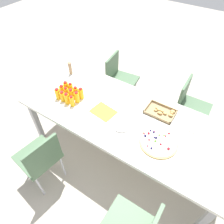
% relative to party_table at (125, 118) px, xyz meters
% --- Properties ---
extents(ground_plane, '(12.00, 12.00, 0.00)m').
position_rel_party_table_xyz_m(ground_plane, '(0.00, 0.00, -0.68)').
color(ground_plane, '#B2A899').
extents(party_table, '(2.38, 0.98, 0.74)m').
position_rel_party_table_xyz_m(party_table, '(0.00, 0.00, 0.00)').
color(party_table, silver).
rests_on(party_table, ground_plane).
extents(chair_far_right, '(0.41, 0.41, 0.83)m').
position_rel_party_table_xyz_m(chair_far_right, '(0.51, 0.84, -0.18)').
color(chair_far_right, '#4C6B4C').
rests_on(chair_far_right, ground_plane).
extents(chair_near_left, '(0.45, 0.45, 0.83)m').
position_rel_party_table_xyz_m(chair_near_left, '(-0.53, -0.82, -0.18)').
color(chair_near_left, '#4C6B4C').
rests_on(chair_near_left, ground_plane).
extents(chair_far_left, '(0.44, 0.44, 0.83)m').
position_rel_party_table_xyz_m(chair_far_left, '(-0.59, 0.83, -0.18)').
color(chair_far_left, '#4C6B4C').
rests_on(chair_far_left, ground_plane).
extents(juice_bottle_0, '(0.06, 0.06, 0.14)m').
position_rel_party_table_xyz_m(juice_bottle_0, '(-0.79, -0.20, 0.12)').
color(juice_bottle_0, '#FAAB14').
rests_on(juice_bottle_0, party_table).
extents(juice_bottle_1, '(0.06, 0.06, 0.13)m').
position_rel_party_table_xyz_m(juice_bottle_1, '(-0.72, -0.20, 0.12)').
color(juice_bottle_1, '#F9AF14').
rests_on(juice_bottle_1, party_table).
extents(juice_bottle_2, '(0.06, 0.06, 0.15)m').
position_rel_party_table_xyz_m(juice_bottle_2, '(-0.65, -0.20, 0.13)').
color(juice_bottle_2, '#F9AC14').
rests_on(juice_bottle_2, party_table).
extents(juice_bottle_3, '(0.05, 0.05, 0.14)m').
position_rel_party_table_xyz_m(juice_bottle_3, '(-0.57, -0.20, 0.12)').
color(juice_bottle_3, '#FAAE14').
rests_on(juice_bottle_3, party_table).
extents(juice_bottle_4, '(0.06, 0.06, 0.14)m').
position_rel_party_table_xyz_m(juice_bottle_4, '(-0.80, -0.12, 0.12)').
color(juice_bottle_4, '#F9AF14').
rests_on(juice_bottle_4, party_table).
extents(juice_bottle_5, '(0.05, 0.05, 0.14)m').
position_rel_party_table_xyz_m(juice_bottle_5, '(-0.73, -0.13, 0.12)').
color(juice_bottle_5, '#F9AF14').
rests_on(juice_bottle_5, party_table).
extents(juice_bottle_6, '(0.06, 0.06, 0.15)m').
position_rel_party_table_xyz_m(juice_bottle_6, '(-0.65, -0.12, 0.13)').
color(juice_bottle_6, '#F9AF14').
rests_on(juice_bottle_6, party_table).
extents(juice_bottle_7, '(0.06, 0.06, 0.15)m').
position_rel_party_table_xyz_m(juice_bottle_7, '(-0.57, -0.12, 0.12)').
color(juice_bottle_7, '#FAAF14').
rests_on(juice_bottle_7, party_table).
extents(juice_bottle_8, '(0.06, 0.06, 0.15)m').
position_rel_party_table_xyz_m(juice_bottle_8, '(-0.80, -0.05, 0.12)').
color(juice_bottle_8, '#F8AB14').
rests_on(juice_bottle_8, party_table).
extents(juice_bottle_9, '(0.06, 0.06, 0.15)m').
position_rel_party_table_xyz_m(juice_bottle_9, '(-0.73, -0.04, 0.13)').
color(juice_bottle_9, '#FBAF14').
rests_on(juice_bottle_9, party_table).
extents(juice_bottle_10, '(0.05, 0.05, 0.14)m').
position_rel_party_table_xyz_m(juice_bottle_10, '(-0.64, -0.05, 0.12)').
color(juice_bottle_10, '#F8AF14').
rests_on(juice_bottle_10, party_table).
extents(juice_bottle_11, '(0.06, 0.06, 0.15)m').
position_rel_party_table_xyz_m(juice_bottle_11, '(-0.57, -0.05, 0.13)').
color(juice_bottle_11, '#F8AC14').
rests_on(juice_bottle_11, party_table).
extents(fruit_pizza, '(0.37, 0.37, 0.05)m').
position_rel_party_table_xyz_m(fruit_pizza, '(0.46, -0.14, 0.07)').
color(fruit_pizza, tan).
rests_on(fruit_pizza, party_table).
extents(snack_tray, '(0.32, 0.23, 0.04)m').
position_rel_party_table_xyz_m(snack_tray, '(0.32, 0.25, 0.07)').
color(snack_tray, olive).
rests_on(snack_tray, party_table).
extents(plate_stack, '(0.20, 0.20, 0.02)m').
position_rel_party_table_xyz_m(plate_stack, '(0.05, -0.15, 0.07)').
color(plate_stack, silver).
rests_on(plate_stack, party_table).
extents(napkin_stack, '(0.15, 0.15, 0.01)m').
position_rel_party_table_xyz_m(napkin_stack, '(0.65, 0.23, 0.06)').
color(napkin_stack, white).
rests_on(napkin_stack, party_table).
extents(cardboard_tube, '(0.04, 0.04, 0.17)m').
position_rel_party_table_xyz_m(cardboard_tube, '(-1.00, 0.26, 0.14)').
color(cardboard_tube, '#9E7A56').
rests_on(cardboard_tube, party_table).
extents(paper_folder, '(0.28, 0.23, 0.01)m').
position_rel_party_table_xyz_m(paper_folder, '(-0.22, -0.09, 0.06)').
color(paper_folder, yellow).
rests_on(paper_folder, party_table).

